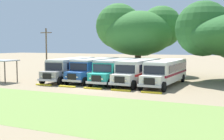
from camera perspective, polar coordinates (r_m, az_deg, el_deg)
ground_plane at (r=29.87m, az=-3.58°, el=-3.74°), size 220.00×220.00×0.00m
foreground_grass_strip at (r=22.44m, az=-14.61°, el=-6.81°), size 80.00×10.44×0.01m
parked_bus_slot_0 at (r=37.49m, az=-8.15°, el=0.43°), size 3.40×10.95×2.82m
parked_bus_slot_1 at (r=36.49m, az=-3.23°, el=0.35°), size 2.68×10.84×2.82m
parked_bus_slot_2 at (r=34.78m, az=1.10°, el=0.13°), size 2.80×10.85×2.82m
parked_bus_slot_3 at (r=33.74m, az=5.49°, el=-0.04°), size 2.85×10.86×2.82m
parked_bus_slot_4 at (r=32.89m, az=10.77°, el=-0.24°), size 3.00×10.88×2.82m
curb_wheelstop_0 at (r=33.02m, az=-13.55°, el=-2.90°), size 2.00×0.36×0.15m
curb_wheelstop_1 at (r=31.19m, az=-8.98°, el=-3.28°), size 2.00×0.36×0.15m
curb_wheelstop_2 at (r=29.58m, az=-3.88°, el=-3.68°), size 2.00×0.36×0.15m
curb_wheelstop_3 at (r=28.23m, az=1.77°, el=-4.09°), size 2.00×0.36×0.15m
curb_wheelstop_4 at (r=27.18m, az=7.92°, el=-4.49°), size 2.00×0.36×0.15m
broad_shade_tree at (r=45.15m, az=5.32°, el=7.71°), size 13.02×11.00×11.05m
utility_pole at (r=39.96m, az=-13.03°, el=3.62°), size 1.80×0.20×6.83m
waiting_shelter at (r=37.57m, az=-21.29°, el=1.48°), size 3.60×2.60×2.72m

